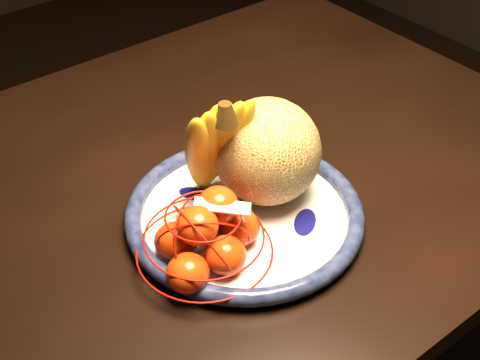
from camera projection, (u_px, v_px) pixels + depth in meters
dining_table at (142, 243)px, 1.02m from camera, size 1.43×0.86×0.71m
fruit_bowl at (244, 214)px, 0.94m from camera, size 0.34×0.34×0.03m
cantaloupe at (267, 151)px, 0.93m from camera, size 0.15×0.15×0.15m
banana_bunch at (212, 144)px, 0.91m from camera, size 0.13×0.12×0.20m
mandarin_bag at (207, 236)px, 0.86m from camera, size 0.20×0.20×0.11m
price_tag at (222, 206)px, 0.84m from camera, size 0.07×0.07×0.01m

